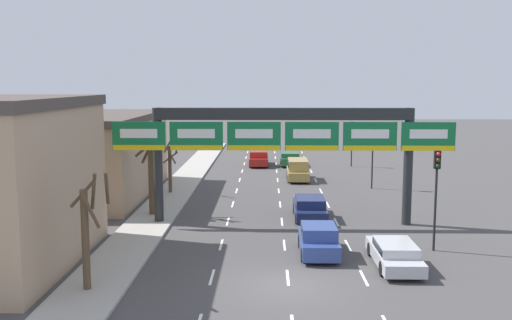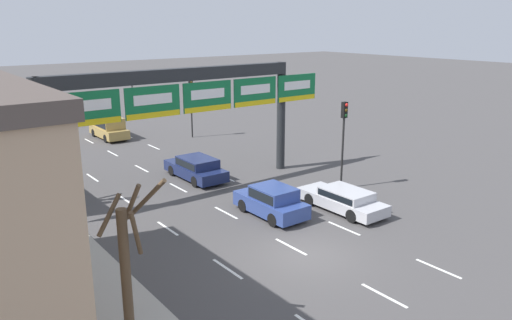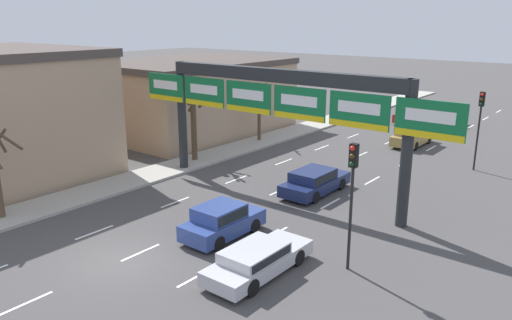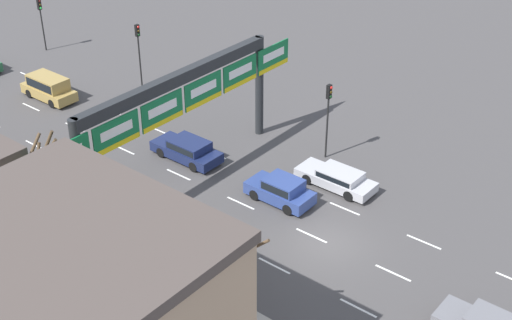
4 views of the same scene
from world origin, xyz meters
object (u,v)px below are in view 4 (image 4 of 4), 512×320
sign_gantry (180,99)px  car_blue (281,190)px  suv_gold (48,87)px  car_navy (187,149)px  tree_bare_third (242,289)px  traffic_light_mid_block (139,44)px  traffic_light_near_gantry (41,14)px  car_silver (337,178)px  tree_bare_closest (48,181)px  traffic_light_far_end (328,107)px

sign_gantry → car_blue: size_ratio=4.96×
car_blue → suv_gold: (0.13, 21.72, 0.19)m
car_navy → tree_bare_third: size_ratio=0.96×
suv_gold → traffic_light_mid_block: (5.70, -3.89, 2.60)m
car_blue → traffic_light_near_gantry: traffic_light_near_gantry is taller
suv_gold → traffic_light_near_gantry: 10.38m
car_navy → car_blue: bearing=-91.0°
tree_bare_third → traffic_light_near_gantry: bearing=66.0°
suv_gold → car_navy: suv_gold is taller
car_silver → car_blue: 3.74m
car_silver → car_navy: 9.76m
car_silver → car_navy: car_navy is taller
car_blue → tree_bare_third: (-9.66, -5.17, 1.84)m
car_blue → traffic_light_mid_block: 18.97m
car_silver → tree_bare_closest: bearing=143.3°
car_navy → traffic_light_far_end: 9.28m
traffic_light_near_gantry → traffic_light_mid_block: bearing=-90.7°
traffic_light_far_end → tree_bare_third: size_ratio=1.03×
sign_gantry → car_silver: (4.96, -7.83, -4.68)m
car_blue → tree_bare_third: tree_bare_third is taller
car_blue → traffic_light_far_end: (5.87, 0.84, 2.79)m
traffic_light_mid_block → tree_bare_third: traffic_light_mid_block is taller
tree_bare_closest → suv_gold: bearing=53.9°
suv_gold → tree_bare_third: bearing=-110.0°
car_navy → tree_bare_third: 16.16m
traffic_light_far_end → tree_bare_closest: bearing=155.1°
sign_gantry → traffic_light_mid_block: bearing=57.4°
sign_gantry → suv_gold: bearing=83.6°
traffic_light_mid_block → traffic_light_far_end: (0.04, -16.99, -0.00)m
sign_gantry → traffic_light_near_gantry: sign_gantry is taller
suv_gold → traffic_light_far_end: 21.81m
car_navy → sign_gantry: bearing=-141.6°
tree_bare_closest → car_navy: bearing=-3.3°
traffic_light_mid_block → tree_bare_third: size_ratio=1.03×
sign_gantry → car_navy: sign_gantry is taller
car_blue → tree_bare_third: 11.11m
car_blue → sign_gantry: bearing=104.7°
car_navy → traffic_light_far_end: (5.75, -6.71, 2.85)m
car_blue → tree_bare_closest: tree_bare_closest is taller
car_silver → car_navy: bearing=109.3°
traffic_light_mid_block → car_blue: bearing=-108.1°
traffic_light_near_gantry → car_blue: bearing=-101.3°
tree_bare_third → car_blue: bearing=28.1°
tree_bare_closest → tree_bare_third: tree_bare_closest is taller
sign_gantry → traffic_light_near_gantry: bearing=72.3°
traffic_light_mid_block → car_navy: bearing=-119.0°
car_blue → suv_gold: suv_gold is taller
sign_gantry → tree_bare_third: bearing=-125.4°
car_blue → traffic_light_near_gantry: bearing=78.7°
sign_gantry → tree_bare_third: (-8.04, -11.34, -2.67)m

